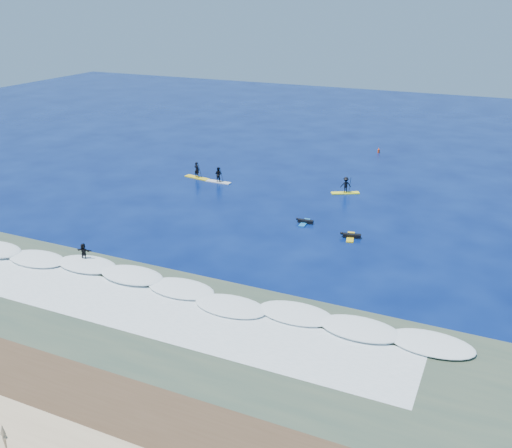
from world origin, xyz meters
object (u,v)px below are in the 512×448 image
at_px(wave_surfer, 84,253).
at_px(prone_paddler_near, 351,236).
at_px(sup_paddler_center, 218,176).
at_px(marker_buoy, 379,151).
at_px(sup_paddler_right, 346,186).
at_px(prone_paddler_far, 305,222).
at_px(sup_paddler_left, 197,172).

bearing_deg(wave_surfer, prone_paddler_near, 28.21).
bearing_deg(prone_paddler_near, sup_paddler_center, 50.93).
xyz_separation_m(wave_surfer, marker_buoy, (12.27, 39.59, -0.49)).
bearing_deg(wave_surfer, marker_buoy, 63.68).
bearing_deg(sup_paddler_right, sup_paddler_center, 160.71).
relative_size(sup_paddler_center, sup_paddler_right, 0.98).
bearing_deg(marker_buoy, prone_paddler_near, -81.42).
distance_m(sup_paddler_right, marker_buoy, 16.65).
distance_m(sup_paddler_center, prone_paddler_far, 13.95).
relative_size(prone_paddler_near, marker_buoy, 3.25).
xyz_separation_m(sup_paddler_center, prone_paddler_far, (12.04, -7.03, -0.57)).
distance_m(prone_paddler_far, marker_buoy, 25.71).
relative_size(prone_paddler_far, wave_surfer, 1.00).
relative_size(sup_paddler_center, prone_paddler_near, 1.24).
height_order(sup_paddler_right, prone_paddler_near, sup_paddler_right).
xyz_separation_m(sup_paddler_left, sup_paddler_center, (2.79, -0.41, 0.07)).
relative_size(sup_paddler_center, marker_buoy, 4.02).
bearing_deg(wave_surfer, sup_paddler_right, 51.62).
bearing_deg(sup_paddler_left, marker_buoy, 60.07).
height_order(sup_paddler_center, marker_buoy, sup_paddler_center).
relative_size(prone_paddler_near, prone_paddler_far, 1.12).
xyz_separation_m(prone_paddler_near, prone_paddler_far, (-4.43, 1.42, -0.01)).
distance_m(sup_paddler_center, sup_paddler_right, 13.14).
xyz_separation_m(sup_paddler_left, marker_buoy, (15.16, 18.27, -0.34)).
relative_size(sup_paddler_left, marker_buoy, 4.43).
distance_m(prone_paddler_far, wave_surfer, 18.31).
distance_m(sup_paddler_center, wave_surfer, 20.91).
bearing_deg(prone_paddler_far, marker_buoy, -3.88).
bearing_deg(wave_surfer, sup_paddler_center, 81.21).
bearing_deg(prone_paddler_near, wave_surfer, 115.40).
bearing_deg(prone_paddler_far, wave_surfer, 136.22).
xyz_separation_m(prone_paddler_near, wave_surfer, (-16.36, -12.46, 0.63)).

